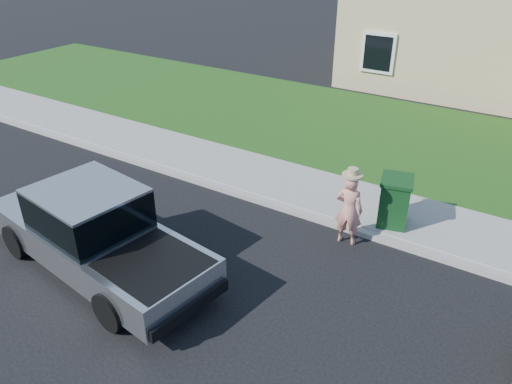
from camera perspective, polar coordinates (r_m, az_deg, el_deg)
ground at (r=9.36m, az=-1.80°, el=-11.01°), size 80.00×80.00×0.00m
curb at (r=11.06m, az=11.07°, el=-4.26°), size 40.00×0.20×0.12m
sidewalk at (r=11.95m, az=13.13°, el=-1.74°), size 40.00×2.00×0.15m
lawn at (r=15.89m, az=18.95°, el=5.17°), size 40.00×7.00×0.10m
house at (r=22.64m, az=26.76°, el=18.73°), size 14.00×11.30×6.85m
pickup_truck at (r=9.87m, az=-17.85°, el=-4.55°), size 5.36×2.42×1.70m
woman at (r=10.31m, az=10.59°, el=-1.87°), size 0.61×0.44×1.72m
trash_bin at (r=11.06m, az=15.55°, el=-0.97°), size 0.83×0.90×1.08m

